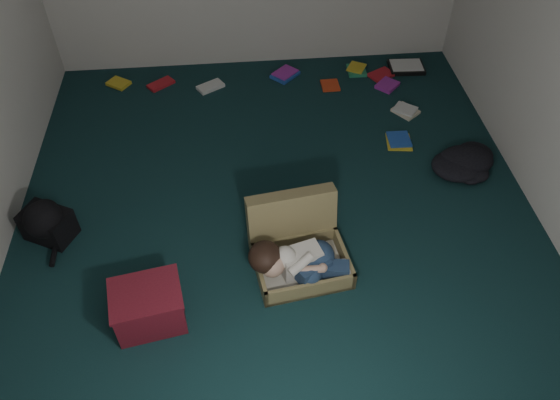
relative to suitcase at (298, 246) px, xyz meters
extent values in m
plane|color=#0F292A|center=(-0.10, 0.40, -0.14)|extent=(4.50, 4.50, 0.00)
cube|color=olive|center=(0.02, -0.13, -0.07)|extent=(0.70, 0.54, 0.15)
cube|color=beige|center=(0.02, -0.13, -0.10)|extent=(0.63, 0.48, 0.02)
cube|color=olive|center=(-0.02, 0.17, 0.09)|extent=(0.66, 0.28, 0.47)
cube|color=silver|center=(0.00, -0.15, 0.02)|extent=(0.31, 0.23, 0.20)
sphere|color=tan|center=(-0.20, -0.20, 0.07)|extent=(0.17, 0.17, 0.17)
ellipsoid|color=black|center=(-0.24, -0.16, 0.10)|extent=(0.23, 0.24, 0.20)
ellipsoid|color=navy|center=(0.14, -0.12, 0.02)|extent=(0.21, 0.24, 0.20)
cube|color=navy|center=(0.08, -0.23, 0.01)|extent=(0.26, 0.22, 0.13)
cube|color=navy|center=(0.22, -0.22, -0.02)|extent=(0.23, 0.15, 0.10)
sphere|color=white|center=(0.30, -0.18, -0.03)|extent=(0.10, 0.10, 0.10)
sphere|color=white|center=(0.31, -0.24, -0.04)|extent=(0.09, 0.09, 0.09)
cylinder|color=tan|center=(0.06, -0.26, 0.06)|extent=(0.17, 0.08, 0.06)
cube|color=maroon|center=(-1.01, -0.42, 0.00)|extent=(0.48, 0.40, 0.28)
cube|color=maroon|center=(-1.01, -0.42, 0.15)|extent=(0.50, 0.42, 0.02)
cube|color=black|center=(1.42, 2.35, -0.12)|extent=(0.37, 0.28, 0.04)
cube|color=white|center=(1.42, 2.35, -0.09)|extent=(0.33, 0.25, 0.01)
cube|color=gold|center=(-1.52, 2.35, -0.13)|extent=(0.21, 0.16, 0.02)
cube|color=#B21720|center=(-1.10, 2.30, -0.13)|extent=(0.27, 0.26, 0.02)
cube|color=silver|center=(-0.60, 2.21, -0.13)|extent=(0.21, 0.25, 0.02)
cube|color=#204CAD|center=(0.16, 2.35, -0.13)|extent=(0.23, 0.26, 0.02)
cube|color=red|center=(0.59, 2.12, -0.13)|extent=(0.27, 0.25, 0.02)
cube|color=#238156|center=(0.90, 2.35, -0.13)|extent=(0.23, 0.18, 0.02)
cube|color=purple|center=(1.15, 2.06, -0.13)|extent=(0.27, 0.26, 0.02)
cube|color=beige|center=(1.22, 1.63, -0.13)|extent=(0.20, 0.24, 0.02)
cube|color=gold|center=(1.05, 1.20, -0.13)|extent=(0.24, 0.26, 0.02)
cube|color=#B21720|center=(1.14, 2.25, -0.13)|extent=(0.26, 0.24, 0.02)
camera|label=1|loc=(-0.36, -2.42, 2.98)|focal=35.00mm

